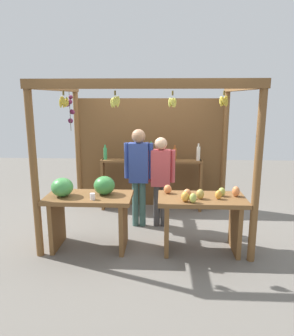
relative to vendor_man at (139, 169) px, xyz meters
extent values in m
plane|color=slate|center=(0.15, -0.02, -1.00)|extent=(12.00, 12.00, 0.00)
cylinder|color=brown|center=(-1.30, -1.11, 0.19)|extent=(0.10, 0.10, 2.39)
cylinder|color=brown|center=(1.61, -1.11, 0.19)|extent=(0.10, 0.10, 2.39)
cylinder|color=brown|center=(-1.30, 1.07, 0.19)|extent=(0.10, 0.10, 2.39)
cylinder|color=brown|center=(1.61, 1.07, 0.19)|extent=(0.10, 0.10, 2.39)
cube|color=brown|center=(0.15, -1.11, 1.33)|extent=(3.01, 0.12, 0.12)
cube|color=brown|center=(-1.30, -0.02, 1.33)|extent=(0.12, 2.28, 0.12)
cube|color=brown|center=(1.61, -0.02, 1.33)|extent=(0.12, 2.28, 0.12)
cube|color=brown|center=(0.15, 1.09, 0.07)|extent=(2.91, 0.04, 2.15)
cylinder|color=brown|center=(0.51, -0.92, 1.22)|extent=(0.02, 0.02, 0.06)
ellipsoid|color=#D1CC4C|center=(0.55, -0.92, 1.10)|extent=(0.04, 0.07, 0.13)
ellipsoid|color=#D1CC4C|center=(0.53, -0.88, 1.09)|extent=(0.06, 0.05, 0.13)
ellipsoid|color=#D1CC4C|center=(0.50, -0.90, 1.11)|extent=(0.07, 0.05, 0.13)
ellipsoid|color=#D1CC4C|center=(0.48, -0.92, 1.10)|extent=(0.04, 0.06, 0.13)
ellipsoid|color=#D1CC4C|center=(0.51, -0.94, 1.10)|extent=(0.08, 0.05, 0.13)
ellipsoid|color=#D1CC4C|center=(0.53, -0.94, 1.09)|extent=(0.07, 0.05, 0.13)
cylinder|color=brown|center=(-0.21, -1.03, 1.22)|extent=(0.02, 0.02, 0.06)
ellipsoid|color=#D1CC4C|center=(-0.17, -1.03, 1.12)|extent=(0.04, 0.06, 0.12)
ellipsoid|color=#D1CC4C|center=(-0.18, -1.00, 1.09)|extent=(0.06, 0.06, 0.13)
ellipsoid|color=#D1CC4C|center=(-0.21, -1.00, 1.12)|extent=(0.07, 0.05, 0.12)
ellipsoid|color=#D1CC4C|center=(-0.24, -1.00, 1.12)|extent=(0.06, 0.05, 0.12)
ellipsoid|color=#D1CC4C|center=(-0.25, -1.01, 1.10)|extent=(0.05, 0.06, 0.12)
ellipsoid|color=#D1CC4C|center=(-0.25, -1.05, 1.09)|extent=(0.05, 0.06, 0.12)
ellipsoid|color=#D1CC4C|center=(-0.23, -1.06, 1.09)|extent=(0.05, 0.04, 0.12)
ellipsoid|color=#D1CC4C|center=(-0.21, -1.06, 1.12)|extent=(0.06, 0.04, 0.12)
ellipsoid|color=#D1CC4C|center=(-0.19, -1.05, 1.12)|extent=(0.05, 0.05, 0.12)
cylinder|color=brown|center=(1.17, -0.92, 1.22)|extent=(0.02, 0.02, 0.06)
ellipsoid|color=gold|center=(1.21, -0.92, 1.10)|extent=(0.04, 0.06, 0.12)
ellipsoid|color=gold|center=(1.20, -0.89, 1.13)|extent=(0.05, 0.05, 0.12)
ellipsoid|color=gold|center=(1.17, -0.89, 1.11)|extent=(0.05, 0.04, 0.12)
ellipsoid|color=gold|center=(1.15, -0.90, 1.10)|extent=(0.06, 0.05, 0.12)
ellipsoid|color=gold|center=(1.13, -0.91, 1.13)|extent=(0.05, 0.07, 0.12)
ellipsoid|color=gold|center=(1.13, -0.94, 1.11)|extent=(0.05, 0.07, 0.12)
ellipsoid|color=gold|center=(1.16, -0.95, 1.12)|extent=(0.08, 0.05, 0.12)
ellipsoid|color=gold|center=(1.17, -0.94, 1.11)|extent=(0.07, 0.04, 0.12)
ellipsoid|color=gold|center=(1.19, -0.93, 1.13)|extent=(0.05, 0.05, 0.12)
cylinder|color=brown|center=(-0.87, -1.05, 1.22)|extent=(0.02, 0.02, 0.06)
ellipsoid|color=gold|center=(-0.83, -1.05, 1.11)|extent=(0.04, 0.06, 0.12)
ellipsoid|color=gold|center=(-0.85, -1.03, 1.09)|extent=(0.07, 0.06, 0.13)
ellipsoid|color=gold|center=(-0.87, -1.03, 1.09)|extent=(0.06, 0.04, 0.12)
ellipsoid|color=gold|center=(-0.89, -1.04, 1.12)|extent=(0.05, 0.05, 0.12)
ellipsoid|color=gold|center=(-0.91, -1.07, 1.09)|extent=(0.05, 0.06, 0.12)
ellipsoid|color=gold|center=(-0.88, -1.08, 1.12)|extent=(0.08, 0.05, 0.13)
ellipsoid|color=gold|center=(-0.85, -1.08, 1.11)|extent=(0.07, 0.06, 0.13)
cylinder|color=#4C422D|center=(-0.91, -0.67, 0.97)|extent=(0.01, 0.01, 0.55)
sphere|color=#47142D|center=(-0.88, -0.69, 1.17)|extent=(0.06, 0.06, 0.06)
sphere|color=#511938|center=(-0.90, -0.69, 1.10)|extent=(0.07, 0.07, 0.07)
sphere|color=#601E42|center=(-0.94, -0.68, 1.06)|extent=(0.06, 0.06, 0.06)
sphere|color=#47142D|center=(-0.89, -0.65, 0.96)|extent=(0.07, 0.07, 0.07)
sphere|color=#601E42|center=(-0.88, -0.65, 0.96)|extent=(0.06, 0.06, 0.06)
sphere|color=#511938|center=(-0.92, -0.64, 0.84)|extent=(0.07, 0.07, 0.07)
cube|color=brown|center=(-0.65, -0.84, -0.24)|extent=(1.22, 0.64, 0.06)
cube|color=brown|center=(-1.14, -0.84, -0.63)|extent=(0.06, 0.58, 0.74)
cube|color=brown|center=(-0.16, -0.84, -0.63)|extent=(0.06, 0.58, 0.74)
ellipsoid|color=#38843D|center=(-0.44, -0.77, -0.07)|extent=(0.37, 0.37, 0.27)
ellipsoid|color=#429347|center=(-1.01, -0.89, -0.07)|extent=(0.41, 0.41, 0.26)
cylinder|color=white|center=(-0.56, -1.02, -0.16)|extent=(0.07, 0.07, 0.09)
cube|color=brown|center=(0.95, -0.84, -0.24)|extent=(1.22, 0.64, 0.06)
cube|color=brown|center=(0.46, -0.84, -0.63)|extent=(0.06, 0.58, 0.74)
cube|color=brown|center=(1.44, -0.84, -0.63)|extent=(0.06, 0.58, 0.74)
ellipsoid|color=#A8B24C|center=(0.80, -1.08, -0.14)|extent=(0.12, 0.12, 0.13)
ellipsoid|color=gold|center=(1.17, -0.91, -0.14)|extent=(0.09, 0.09, 0.12)
ellipsoid|color=#B79E47|center=(0.92, -0.91, -0.14)|extent=(0.11, 0.11, 0.14)
ellipsoid|color=#E07F47|center=(0.47, -0.68, -0.14)|extent=(0.13, 0.13, 0.13)
ellipsoid|color=#E07F47|center=(0.74, -0.90, -0.14)|extent=(0.16, 0.16, 0.13)
ellipsoid|color=#A8B24C|center=(1.24, -0.77, -0.14)|extent=(0.11, 0.11, 0.12)
ellipsoid|color=#E07F47|center=(1.43, -0.78, -0.13)|extent=(0.12, 0.12, 0.15)
ellipsoid|color=gold|center=(0.70, -1.04, -0.14)|extent=(0.13, 0.13, 0.14)
cube|color=brown|center=(-0.77, 0.80, -0.50)|extent=(0.05, 0.20, 1.00)
cube|color=brown|center=(1.13, 0.80, -0.50)|extent=(0.05, 0.20, 1.00)
cube|color=brown|center=(0.18, 0.80, -0.02)|extent=(1.89, 0.22, 0.04)
cylinder|color=#338C4C|center=(-0.70, 0.80, 0.11)|extent=(0.07, 0.07, 0.23)
cylinder|color=#338C4C|center=(-0.70, 0.80, 0.25)|extent=(0.03, 0.03, 0.06)
cylinder|color=#338C4C|center=(-0.27, 0.80, 0.11)|extent=(0.07, 0.07, 0.23)
cylinder|color=#338C4C|center=(-0.27, 0.80, 0.26)|extent=(0.03, 0.03, 0.06)
cylinder|color=#338C4C|center=(0.17, 0.80, 0.14)|extent=(0.06, 0.06, 0.29)
cylinder|color=#338C4C|center=(0.17, 0.80, 0.32)|extent=(0.03, 0.03, 0.06)
cylinder|color=#994C1E|center=(0.62, 0.80, 0.11)|extent=(0.08, 0.08, 0.23)
cylinder|color=#994C1E|center=(0.62, 0.80, 0.25)|extent=(0.04, 0.04, 0.06)
cylinder|color=silver|center=(1.07, 0.80, 0.13)|extent=(0.07, 0.07, 0.26)
cylinder|color=silver|center=(1.07, 0.80, 0.29)|extent=(0.03, 0.03, 0.06)
cylinder|color=#395C56|center=(-0.06, 0.00, -0.61)|extent=(0.11, 0.11, 0.78)
cylinder|color=#395C56|center=(0.06, 0.00, -0.61)|extent=(0.11, 0.11, 0.78)
cube|color=#2D428C|center=(0.00, 0.00, 0.11)|extent=(0.32, 0.19, 0.66)
cylinder|color=#2D428C|center=(-0.20, 0.00, 0.14)|extent=(0.08, 0.08, 0.59)
cylinder|color=#2D428C|center=(0.20, 0.00, 0.14)|extent=(0.08, 0.08, 0.59)
sphere|color=#997051|center=(0.00, 0.00, 0.55)|extent=(0.23, 0.23, 0.23)
cylinder|color=#403F3F|center=(0.30, 0.02, -0.64)|extent=(0.11, 0.11, 0.72)
cylinder|color=#403F3F|center=(0.42, 0.02, -0.64)|extent=(0.11, 0.11, 0.72)
cube|color=#BF474C|center=(0.36, 0.02, 0.02)|extent=(0.32, 0.19, 0.61)
cylinder|color=#BF474C|center=(0.16, 0.02, 0.05)|extent=(0.08, 0.08, 0.55)
cylinder|color=#BF474C|center=(0.56, 0.02, 0.05)|extent=(0.08, 0.08, 0.55)
sphere|color=tan|center=(0.36, 0.02, 0.42)|extent=(0.21, 0.21, 0.21)
camera|label=1|loc=(0.40, -5.07, 1.16)|focal=33.58mm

